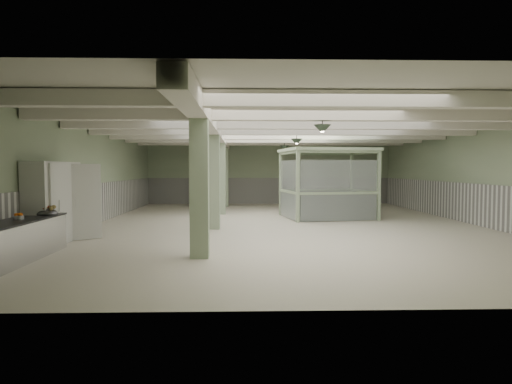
{
  "coord_description": "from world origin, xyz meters",
  "views": [
    {
      "loc": [
        -1.5,
        -16.49,
        2.07
      ],
      "look_at": [
        -1.08,
        -1.84,
        1.3
      ],
      "focal_mm": 32.0,
      "sensor_mm": 36.0,
      "label": 1
    }
  ],
  "objects": [
    {
      "name": "beam_f",
      "position": [
        0.0,
        5.0,
        3.42
      ],
      "size": [
        13.9,
        0.35,
        0.32
      ],
      "primitive_type": "cube",
      "color": "white",
      "rests_on": "ceiling"
    },
    {
      "name": "pendant_mid",
      "position": [
        0.5,
        0.5,
        3.05
      ],
      "size": [
        0.44,
        0.44,
        0.22
      ],
      "primitive_type": "cone",
      "rotation": [
        3.14,
        0.0,
        0.0
      ],
      "color": "#324333",
      "rests_on": "ceiling"
    },
    {
      "name": "beam_g",
      "position": [
        0.0,
        7.5,
        3.42
      ],
      "size": [
        13.9,
        0.35,
        0.32
      ],
      "primitive_type": "cube",
      "color": "white",
      "rests_on": "ceiling"
    },
    {
      "name": "column_d",
      "position": [
        -2.5,
        8.0,
        1.8
      ],
      "size": [
        0.42,
        0.42,
        3.6
      ],
      "primitive_type": "cube",
      "color": "#93A887",
      "rests_on": "floor"
    },
    {
      "name": "veg_colander",
      "position": [
        -6.38,
        -5.06,
        1.01
      ],
      "size": [
        0.54,
        0.54,
        0.23
      ],
      "primitive_type": null,
      "rotation": [
        0.0,
        0.0,
        -0.07
      ],
      "color": "#3C3B40",
      "rests_on": "prep_counter"
    },
    {
      "name": "orange_bowl",
      "position": [
        -6.59,
        -6.04,
        0.94
      ],
      "size": [
        0.24,
        0.24,
        0.08
      ],
      "primitive_type": "cylinder",
      "rotation": [
        0.0,
        0.0,
        0.04
      ],
      "color": "#B2B2B7",
      "rests_on": "prep_counter"
    },
    {
      "name": "wainscot_left",
      "position": [
        -6.97,
        0.0,
        0.75
      ],
      "size": [
        0.05,
        19.9,
        1.5
      ],
      "primitive_type": "cube",
      "color": "white",
      "rests_on": "floor"
    },
    {
      "name": "column_b",
      "position": [
        -2.5,
        -1.0,
        1.8
      ],
      "size": [
        0.42,
        0.42,
        3.6
      ],
      "primitive_type": "cube",
      "color": "#93A887",
      "rests_on": "floor"
    },
    {
      "name": "beam_e",
      "position": [
        0.0,
        2.5,
        3.42
      ],
      "size": [
        13.9,
        0.35,
        0.32
      ],
      "primitive_type": "cube",
      "color": "white",
      "rests_on": "ceiling"
    },
    {
      "name": "beam_b",
      "position": [
        0.0,
        -5.0,
        3.42
      ],
      "size": [
        13.9,
        0.35,
        0.32
      ],
      "primitive_type": "cube",
      "color": "white",
      "rests_on": "ceiling"
    },
    {
      "name": "wall_front",
      "position": [
        0.0,
        -10.0,
        1.8
      ],
      "size": [
        14.0,
        0.02,
        3.6
      ],
      "primitive_type": "cube",
      "color": "#99A987",
      "rests_on": "floor"
    },
    {
      "name": "wall_back",
      "position": [
        0.0,
        10.0,
        1.8
      ],
      "size": [
        14.0,
        0.02,
        3.6
      ],
      "primitive_type": "cube",
      "color": "#99A987",
      "rests_on": "floor"
    },
    {
      "name": "wainscot_back",
      "position": [
        0.0,
        9.97,
        0.75
      ],
      "size": [
        13.9,
        0.05,
        1.5
      ],
      "primitive_type": "cube",
      "color": "white",
      "rests_on": "floor"
    },
    {
      "name": "guard_booth",
      "position": [
        2.0,
        2.35,
        1.91
      ],
      "size": [
        3.97,
        3.52,
        2.87
      ],
      "rotation": [
        0.0,
        0.0,
        0.16
      ],
      "color": "#A5BC96",
      "rests_on": "floor"
    },
    {
      "name": "pendant_back",
      "position": [
        0.5,
        5.5,
        3.05
      ],
      "size": [
        0.44,
        0.44,
        0.22
      ],
      "primitive_type": "cone",
      "rotation": [
        3.14,
        0.0,
        0.0
      ],
      "color": "#324333",
      "rests_on": "ceiling"
    },
    {
      "name": "column_c",
      "position": [
        -2.5,
        4.0,
        1.8
      ],
      "size": [
        0.42,
        0.42,
        3.6
      ],
      "primitive_type": "cube",
      "color": "#93A887",
      "rests_on": "floor"
    },
    {
      "name": "beam_d",
      "position": [
        0.0,
        0.0,
        3.42
      ],
      "size": [
        13.9,
        0.35,
        0.32
      ],
      "primitive_type": "cube",
      "color": "white",
      "rests_on": "ceiling"
    },
    {
      "name": "beam_c",
      "position": [
        0.0,
        -2.5,
        3.42
      ],
      "size": [
        13.9,
        0.35,
        0.32
      ],
      "primitive_type": "cube",
      "color": "white",
      "rests_on": "ceiling"
    },
    {
      "name": "walkin_cooler",
      "position": [
        -6.62,
        -4.0,
        1.14
      ],
      "size": [
        1.18,
        2.49,
        2.28
      ],
      "color": "silver",
      "rests_on": "floor"
    },
    {
      "name": "floor",
      "position": [
        0.0,
        0.0,
        0.0
      ],
      "size": [
        20.0,
        20.0,
        0.0
      ],
      "primitive_type": "plane",
      "color": "silver",
      "rests_on": "ground"
    },
    {
      "name": "beam_a",
      "position": [
        0.0,
        -7.5,
        3.42
      ],
      "size": [
        13.9,
        0.35,
        0.32
      ],
      "primitive_type": "cube",
      "color": "white",
      "rests_on": "ceiling"
    },
    {
      "name": "wall_right",
      "position": [
        7.0,
        0.0,
        1.8
      ],
      "size": [
        0.02,
        20.0,
        3.6
      ],
      "primitive_type": "cube",
      "color": "#99A987",
      "rests_on": "floor"
    },
    {
      "name": "filing_cabinet",
      "position": [
        3.9,
        2.29,
        0.6
      ],
      "size": [
        0.49,
        0.62,
        1.21
      ],
      "primitive_type": "cube",
      "rotation": [
        0.0,
        0.0,
        -0.19
      ],
      "color": "#585B4C",
      "rests_on": "floor"
    },
    {
      "name": "wainscot_right",
      "position": [
        6.97,
        0.0,
        0.75
      ],
      "size": [
        0.05,
        19.9,
        1.5
      ],
      "primitive_type": "cube",
      "color": "white",
      "rests_on": "floor"
    },
    {
      "name": "ceiling",
      "position": [
        0.0,
        0.0,
        3.6
      ],
      "size": [
        14.0,
        20.0,
        0.02
      ],
      "primitive_type": "cube",
      "color": "beige",
      "rests_on": "wall_back"
    },
    {
      "name": "girder",
      "position": [
        -2.5,
        0.0,
        3.38
      ],
      "size": [
        0.45,
        19.9,
        0.4
      ],
      "primitive_type": "cube",
      "color": "white",
      "rests_on": "ceiling"
    },
    {
      "name": "column_a",
      "position": [
        -2.5,
        -6.0,
        1.8
      ],
      "size": [
        0.42,
        0.42,
        3.6
      ],
      "primitive_type": "cube",
      "color": "#93A887",
      "rests_on": "floor"
    },
    {
      "name": "pendant_front",
      "position": [
        0.5,
        -5.0,
        3.05
      ],
      "size": [
        0.44,
        0.44,
        0.22
      ],
      "primitive_type": "cone",
      "rotation": [
        3.14,
        0.0,
        0.0
      ],
      "color": "#324333",
      "rests_on": "ceiling"
    },
    {
      "name": "wall_left",
      "position": [
        -7.0,
        0.0,
        1.8
      ],
      "size": [
        0.02,
        20.0,
        3.6
      ],
      "primitive_type": "cube",
      "color": "#99A987",
      "rests_on": "floor"
    }
  ]
}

